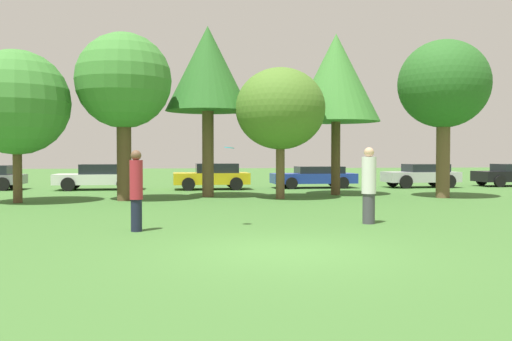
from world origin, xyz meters
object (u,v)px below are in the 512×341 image
at_px(tree_5, 444,85).
at_px(parked_car_yellow, 213,176).
at_px(tree_2, 208,70).
at_px(tree_4, 336,79).
at_px(parked_car_white, 100,176).
at_px(parked_car_black, 511,174).
at_px(tree_0, 17,103).
at_px(parked_car_blue, 315,176).
at_px(tree_1, 124,82).
at_px(parked_car_silver, 422,175).
at_px(tree_3, 280,109).
at_px(person_catcher, 369,185).
at_px(person_thrower, 136,189).
at_px(frisbee, 229,148).

xyz_separation_m(tree_5, parked_car_yellow, (-9.27, 6.56, -3.95)).
distance_m(tree_2, tree_4, 5.71).
height_order(tree_4, parked_car_white, tree_4).
bearing_deg(parked_car_black, tree_0, 15.63).
bearing_deg(parked_car_blue, tree_1, 35.13).
height_order(tree_5, parked_car_silver, tree_5).
relative_size(tree_2, parked_car_blue, 1.60).
height_order(tree_3, parked_car_yellow, tree_3).
xyz_separation_m(tree_2, parked_car_white, (-5.31, 5.30, -4.66)).
height_order(tree_5, parked_car_black, tree_5).
height_order(tree_5, parked_car_white, tree_5).
bearing_deg(parked_car_white, parked_car_blue, 178.74).
bearing_deg(parked_car_yellow, parked_car_white, -6.19).
distance_m(person_catcher, parked_car_white, 17.43).
bearing_deg(tree_0, parked_car_white, 76.24).
relative_size(person_thrower, frisbee, 7.51).
bearing_deg(person_catcher, tree_2, -75.00).
height_order(frisbee, tree_3, tree_3).
bearing_deg(tree_2, tree_5, -9.77).
height_order(tree_1, tree_5, tree_5).
bearing_deg(tree_0, parked_car_blue, 30.17).
xyz_separation_m(person_thrower, parked_car_white, (-3.32, 15.55, -0.30)).
bearing_deg(tree_0, parked_car_yellow, 42.90).
xyz_separation_m(parked_car_yellow, parked_car_blue, (5.48, 0.58, -0.08)).
xyz_separation_m(person_thrower, tree_5, (11.64, 8.58, 3.66)).
distance_m(tree_2, parked_car_white, 8.83).
bearing_deg(parked_car_yellow, tree_5, 142.51).
height_order(person_catcher, parked_car_silver, person_catcher).
relative_size(parked_car_yellow, parked_car_blue, 0.87).
relative_size(tree_0, parked_car_silver, 1.41).
distance_m(tree_2, parked_car_silver, 13.67).
distance_m(person_catcher, tree_5, 10.41).
bearing_deg(tree_2, tree_4, 5.25).
distance_m(tree_4, parked_car_blue, 6.73).
relative_size(tree_1, parked_car_silver, 1.63).
bearing_deg(parked_car_silver, parked_car_yellow, -0.66).
bearing_deg(tree_1, frisbee, -66.82).
bearing_deg(parked_car_black, person_catcher, 46.56).
bearing_deg(tree_5, person_thrower, -143.59).
distance_m(tree_4, parked_car_silver, 8.87).
height_order(tree_1, tree_4, tree_4).
distance_m(parked_car_white, parked_car_silver, 17.06).
xyz_separation_m(frisbee, parked_car_white, (-5.53, 15.04, -1.29)).
relative_size(tree_3, parked_car_blue, 1.17).
bearing_deg(tree_5, frisbee, -139.42).
bearing_deg(tree_1, tree_4, 12.73).
bearing_deg(parked_car_black, parked_car_blue, -0.71).
distance_m(tree_3, parked_car_silver, 11.41).
bearing_deg(tree_1, tree_3, 1.43).
bearing_deg(parked_car_white, frisbee, 108.01).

